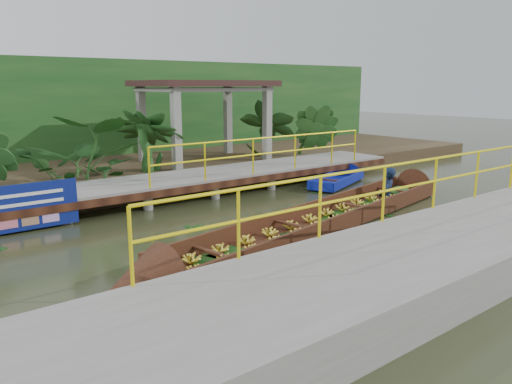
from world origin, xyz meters
TOP-DOWN VIEW (x-y plane):
  - ground at (0.00, 0.00)m, footprint 80.00×80.00m
  - land_strip at (0.00, 7.50)m, footprint 30.00×8.00m
  - far_dock at (0.02, 3.43)m, footprint 16.00×2.06m
  - near_dock at (1.00, -4.20)m, footprint 18.00×2.40m
  - pavilion at (3.00, 6.30)m, footprint 4.40×3.00m
  - foliage_backdrop at (0.00, 10.00)m, footprint 30.00×0.80m
  - vendor_boat at (1.71, -1.01)m, footprint 11.31×3.21m
  - moored_blue_boat at (5.70, 2.21)m, footprint 3.15×1.85m
  - tropical_plants at (0.16, 5.30)m, footprint 14.62×1.62m

SIDE VIEW (x-z plane):
  - ground at x=0.00m, z-range 0.00..0.00m
  - moored_blue_boat at x=5.70m, z-range -0.24..0.50m
  - vendor_boat at x=1.71m, z-range -0.87..1.31m
  - land_strip at x=0.00m, z-range 0.00..0.45m
  - near_dock at x=1.00m, z-range -0.56..1.16m
  - far_dock at x=0.02m, z-range -0.35..1.30m
  - tropical_plants at x=0.16m, z-range 0.45..2.47m
  - foliage_backdrop at x=0.00m, z-range 0.00..4.00m
  - pavilion at x=3.00m, z-range 1.32..4.32m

